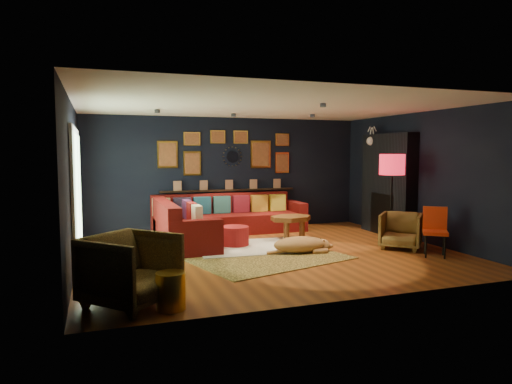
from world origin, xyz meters
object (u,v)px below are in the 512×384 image
object	(u,v)px
armchair_left	(131,266)
gold_stool	(171,291)
coffee_table	(291,220)
armchair_right	(401,229)
floor_lamp	(392,168)
pouf	(235,236)
dog	(300,241)
sectional	(212,222)
orange_chair	(435,227)

from	to	relation	value
armchair_left	gold_stool	xyz separation A→B (m)	(0.42, -0.30, -0.25)
coffee_table	armchair_left	distance (m)	4.62
armchair_right	floor_lamp	size ratio (longest dim) A/B	0.42
pouf	dog	bearing A→B (deg)	-46.94
coffee_table	pouf	world-z (taller)	coffee_table
sectional	orange_chair	distance (m)	4.38
coffee_table	gold_stool	world-z (taller)	coffee_table
orange_chair	floor_lamp	bearing A→B (deg)	133.42
gold_stool	floor_lamp	bearing A→B (deg)	26.40
armchair_right	gold_stool	bearing A→B (deg)	-113.86
pouf	orange_chair	xyz separation A→B (m)	(3.06, -1.91, 0.29)
pouf	armchair_left	xyz separation A→B (m)	(-2.12, -2.83, 0.26)
orange_chair	dog	size ratio (longest dim) A/B	0.66
coffee_table	gold_stool	xyz separation A→B (m)	(-3.00, -3.41, -0.18)
armchair_right	dog	size ratio (longest dim) A/B	0.57
floor_lamp	armchair_left	bearing A→B (deg)	-158.39
dog	gold_stool	bearing A→B (deg)	-134.38
coffee_table	pouf	size ratio (longest dim) A/B	1.88
coffee_table	dog	bearing A→B (deg)	-107.12
armchair_left	sectional	bearing A→B (deg)	20.44
coffee_table	floor_lamp	xyz separation A→B (m)	(1.63, -1.11, 1.10)
armchair_left	coffee_table	bearing A→B (deg)	-0.61
dog	armchair_right	bearing A→B (deg)	-0.65
coffee_table	sectional	bearing A→B (deg)	153.27
dog	floor_lamp	bearing A→B (deg)	10.43
sectional	armchair_right	xyz separation A→B (m)	(3.06, -2.24, 0.05)
sectional	armchair_right	distance (m)	3.80
pouf	orange_chair	bearing A→B (deg)	-32.03
sectional	coffee_table	world-z (taller)	sectional
floor_lamp	dog	bearing A→B (deg)	-175.75
sectional	armchair_right	world-z (taller)	sectional
armchair_left	floor_lamp	world-z (taller)	floor_lamp
dog	coffee_table	bearing A→B (deg)	79.06
dog	pouf	bearing A→B (deg)	139.24
gold_stool	dog	bearing A→B (deg)	39.44
armchair_left	orange_chair	distance (m)	5.26
gold_stool	armchair_right	bearing A→B (deg)	22.66
orange_chair	dog	bearing A→B (deg)	-166.87
armchair_right	orange_chair	size ratio (longest dim) A/B	0.87
sectional	floor_lamp	distance (m)	3.81
sectional	dog	bearing A→B (deg)	-61.42
coffee_table	floor_lamp	world-z (taller)	floor_lamp
armchair_left	orange_chair	bearing A→B (deg)	-32.93
armchair_left	armchair_right	size ratio (longest dim) A/B	1.26
armchair_left	pouf	bearing A→B (deg)	10.25
armchair_left	armchair_right	world-z (taller)	armchair_left
coffee_table	gold_stool	bearing A→B (deg)	-131.34
armchair_right	gold_stool	world-z (taller)	armchair_right
sectional	pouf	bearing A→B (deg)	-80.05
pouf	gold_stool	distance (m)	3.56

